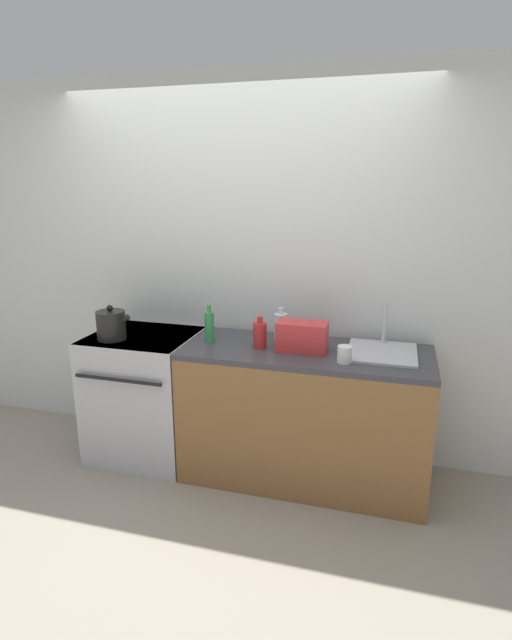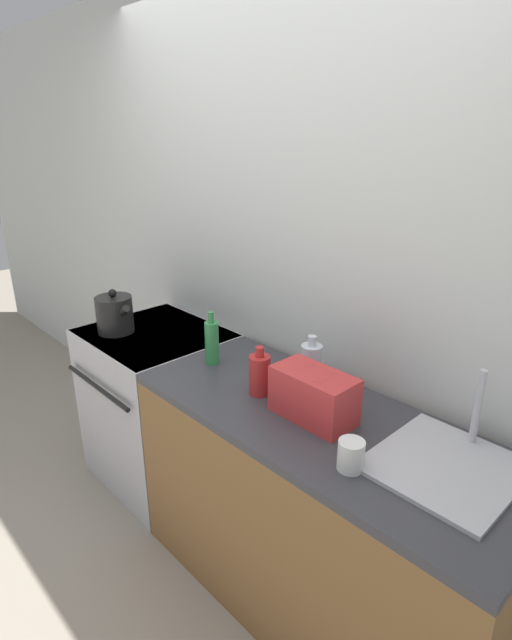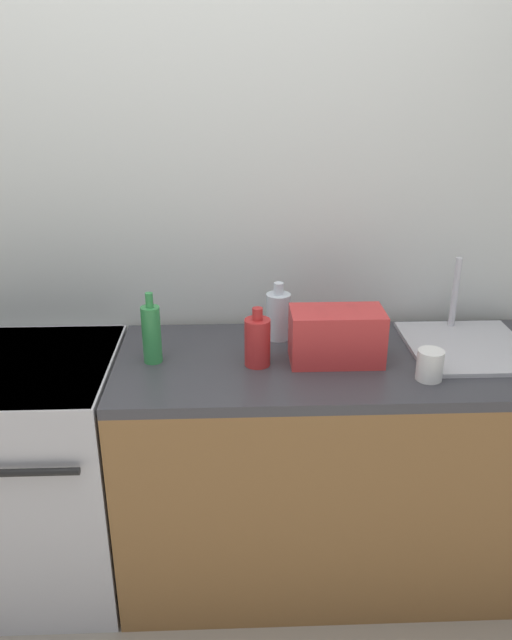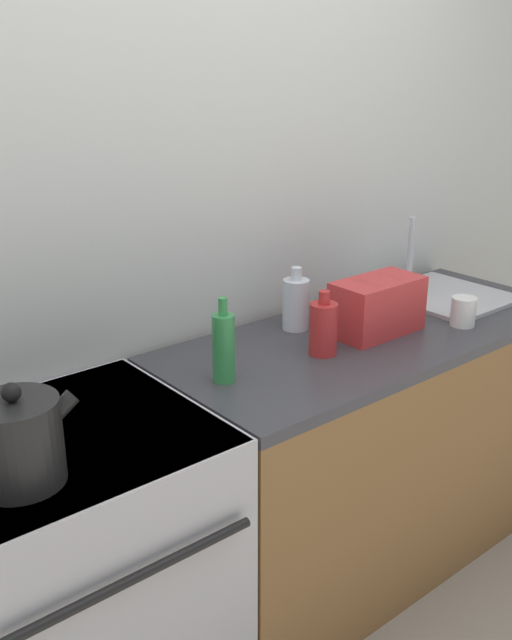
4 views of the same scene
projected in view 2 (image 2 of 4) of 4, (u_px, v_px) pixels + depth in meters
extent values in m
plane|color=gray|center=(178.00, 560.00, 2.32)|extent=(12.00, 12.00, 0.00)
cube|color=silver|center=(286.00, 263.00, 2.30)|extent=(8.00, 0.05, 2.60)
cube|color=#B7B7BC|center=(160.00, 406.00, 2.77)|extent=(0.71, 0.64, 0.88)
cube|color=black|center=(154.00, 334.00, 2.61)|extent=(0.70, 0.62, 0.02)
cylinder|color=black|center=(116.00, 332.00, 2.64)|extent=(0.20, 0.20, 0.01)
cylinder|color=black|center=(148.00, 350.00, 2.42)|extent=(0.20, 0.20, 0.01)
cylinder|color=black|center=(159.00, 320.00, 2.81)|extent=(0.20, 0.20, 0.01)
cylinder|color=black|center=(193.00, 335.00, 2.59)|extent=(0.20, 0.20, 0.01)
cylinder|color=black|center=(97.00, 387.00, 2.46)|extent=(0.60, 0.02, 0.02)
cube|color=brown|center=(316.00, 517.00, 2.00)|extent=(1.54, 0.63, 0.85)
cube|color=#38383D|center=(321.00, 422.00, 1.84)|extent=(1.54, 0.63, 0.04)
cylinder|color=black|center=(115.00, 314.00, 2.59)|extent=(0.19, 0.19, 0.19)
sphere|color=black|center=(112.00, 293.00, 2.55)|extent=(0.04, 0.04, 0.04)
cylinder|color=black|center=(123.00, 312.00, 2.52)|extent=(0.11, 0.04, 0.09)
cube|color=red|center=(314.00, 395.00, 1.81)|extent=(0.31, 0.16, 0.18)
cube|color=black|center=(303.00, 369.00, 1.81)|extent=(0.04, 0.11, 0.01)
cube|color=black|center=(326.00, 379.00, 1.74)|extent=(0.04, 0.11, 0.01)
cube|color=#B7B7BC|center=(445.00, 466.00, 1.56)|extent=(0.41, 0.44, 0.01)
cylinder|color=silver|center=(477.00, 409.00, 1.63)|extent=(0.02, 0.02, 0.28)
cylinder|color=silver|center=(311.00, 365.00, 2.06)|extent=(0.09, 0.09, 0.17)
cylinder|color=silver|center=(312.00, 341.00, 2.02)|extent=(0.04, 0.04, 0.04)
cylinder|color=#338C47|center=(212.00, 343.00, 2.24)|extent=(0.06, 0.06, 0.20)
cylinder|color=#338C47|center=(211.00, 317.00, 2.19)|extent=(0.03, 0.03, 0.05)
cylinder|color=#B72828|center=(260.00, 375.00, 1.98)|extent=(0.09, 0.09, 0.16)
cylinder|color=#B72828|center=(260.00, 352.00, 1.94)|extent=(0.03, 0.03, 0.04)
cylinder|color=white|center=(351.00, 455.00, 1.54)|extent=(0.08, 0.08, 0.10)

